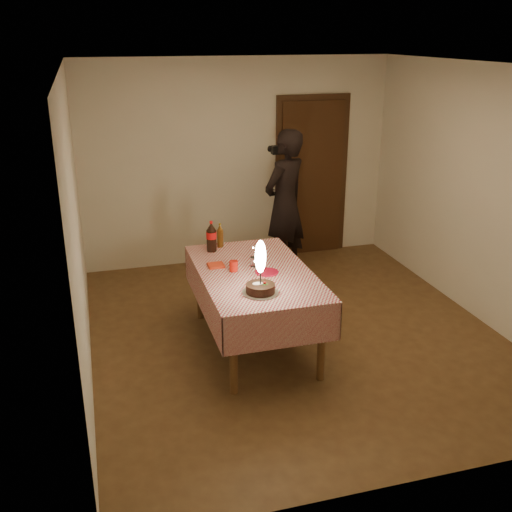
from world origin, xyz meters
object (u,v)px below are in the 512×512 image
(red_plate, at_px, (267,272))
(clear_cup, at_px, (254,262))
(amber_bottle_left, at_px, (220,236))
(birthday_cake, at_px, (260,279))
(photographer, at_px, (285,204))
(cola_bottle, at_px, (211,237))
(red_cup, at_px, (234,266))
(dining_table, at_px, (255,281))

(red_plate, height_order, clear_cup, clear_cup)
(amber_bottle_left, bearing_deg, red_plate, -72.27)
(birthday_cake, relative_size, photographer, 0.26)
(cola_bottle, bearing_deg, photographer, 43.11)
(red_cup, height_order, amber_bottle_left, amber_bottle_left)
(red_cup, bearing_deg, cola_bottle, 98.20)
(birthday_cake, relative_size, amber_bottle_left, 1.86)
(dining_table, relative_size, clear_cup, 19.11)
(clear_cup, height_order, photographer, photographer)
(red_cup, distance_m, cola_bottle, 0.60)
(photographer, bearing_deg, dining_table, -116.91)
(clear_cup, bearing_deg, amber_bottle_left, 106.64)
(photographer, bearing_deg, clear_cup, -117.95)
(birthday_cake, height_order, cola_bottle, birthday_cake)
(birthday_cake, bearing_deg, red_cup, 100.36)
(cola_bottle, height_order, photographer, photographer)
(dining_table, relative_size, red_cup, 17.20)
(amber_bottle_left, bearing_deg, dining_table, -77.93)
(dining_table, height_order, clear_cup, clear_cup)
(dining_table, bearing_deg, red_plate, -33.77)
(dining_table, bearing_deg, red_cup, 163.59)
(dining_table, height_order, birthday_cake, birthday_cake)
(cola_bottle, xyz_separation_m, photographer, (1.13, 1.06, -0.03))
(red_cup, bearing_deg, red_plate, -23.03)
(dining_table, distance_m, birthday_cake, 0.55)
(amber_bottle_left, relative_size, photographer, 0.14)
(photographer, bearing_deg, amber_bottle_left, -136.77)
(dining_table, distance_m, clear_cup, 0.20)
(birthday_cake, bearing_deg, amber_bottle_left, 93.35)
(birthday_cake, relative_size, clear_cup, 5.28)
(dining_table, xyz_separation_m, clear_cup, (0.03, 0.12, 0.15))
(birthday_cake, xyz_separation_m, cola_bottle, (-0.18, 1.13, 0.02))
(dining_table, distance_m, photographer, 1.92)
(clear_cup, height_order, amber_bottle_left, amber_bottle_left)
(birthday_cake, height_order, red_plate, birthday_cake)
(red_cup, distance_m, amber_bottle_left, 0.69)
(clear_cup, distance_m, cola_bottle, 0.61)
(red_cup, xyz_separation_m, amber_bottle_left, (0.03, 0.69, 0.07))
(red_plate, bearing_deg, cola_bottle, 117.62)
(red_plate, xyz_separation_m, red_cup, (-0.29, 0.12, 0.05))
(birthday_cake, height_order, clear_cup, birthday_cake)
(birthday_cake, distance_m, amber_bottle_left, 1.23)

